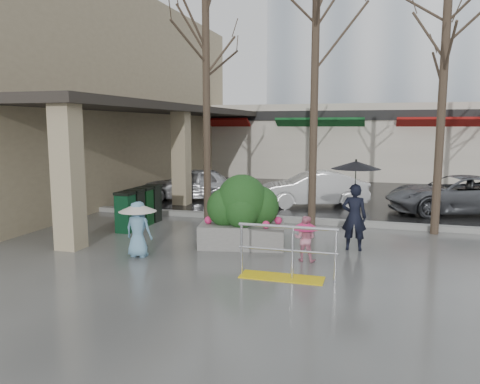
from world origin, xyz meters
The scene contains 21 objects.
ground centered at (0.00, 0.00, 0.00)m, with size 120.00×120.00×0.00m, color #51514F.
street_asphalt centered at (0.00, 22.00, 0.01)m, with size 120.00×36.00×0.01m, color black.
curb centered at (0.00, 4.00, 0.07)m, with size 120.00×0.30×0.15m, color gray.
near_building centered at (-9.00, 8.00, 4.00)m, with size 6.00×18.00×8.00m, color tan.
canopy_slab centered at (-4.80, 8.00, 3.62)m, with size 2.80×18.00×0.25m, color #2D2823.
pillar_front centered at (-3.90, -0.50, 1.75)m, with size 0.55×0.55×3.50m, color tan.
pillar_back centered at (-3.90, 6.00, 1.75)m, with size 0.55×0.55×3.50m, color tan.
storefront_row centered at (2.00, 17.97, 2.01)m, with size 34.00×6.74×4.00m.
office_tower centered at (4.00, 30.00, 12.50)m, with size 18.00×12.00×25.00m, color #8C99A8.
handrail centered at (1.36, -1.20, 0.38)m, with size 1.90×0.50×1.03m.
tree_west centered at (-2.00, 3.60, 5.08)m, with size 3.20×3.20×6.80m.
tree_midwest centered at (1.20, 3.60, 5.23)m, with size 3.20×3.20×7.00m.
tree_mideast centered at (4.50, 3.60, 4.86)m, with size 3.20×3.20×6.50m.
woman centered at (2.50, 1.28, 1.28)m, with size 1.14×1.14×2.13m.
child_pink centered at (1.54, 0.06, 0.57)m, with size 0.60×0.60×0.98m.
child_blue centered at (-2.04, -0.66, 0.77)m, with size 0.84×0.84×1.24m.
planter centered at (-0.07, 0.84, 0.83)m, with size 2.15×1.36×1.75m.
news_boxes centered at (-3.54, 2.16, 0.56)m, with size 0.48×1.99×1.11m.
car_a centered at (-4.01, 7.14, 0.63)m, with size 1.49×3.70×1.26m, color silver.
car_b centered at (0.76, 7.02, 0.63)m, with size 1.33×3.82×1.26m, color white.
car_c centered at (5.51, 7.00, 0.63)m, with size 2.09×4.53×1.26m, color slate.
Camera 1 is at (2.99, -9.68, 2.89)m, focal length 35.00 mm.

